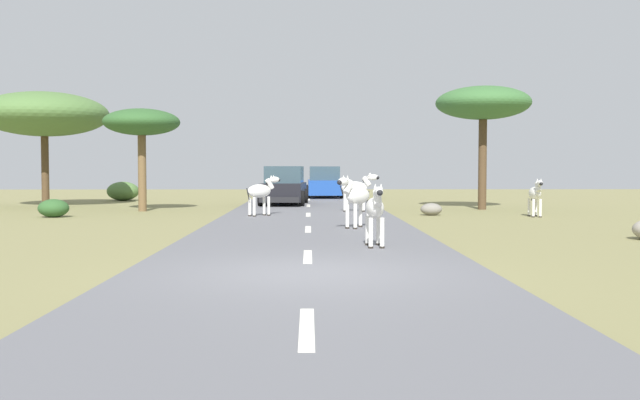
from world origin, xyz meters
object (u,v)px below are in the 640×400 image
(zebra_0, at_px, (375,209))
(car_0, at_px, (324,183))
(zebra_3, at_px, (356,196))
(zebra_1, at_px, (261,191))
(car_1, at_px, (284,187))
(tree_0, at_px, (142,124))
(tree_3, at_px, (44,115))
(zebra_4, at_px, (356,188))
(rock_1, at_px, (431,209))
(bush_1, at_px, (54,208))
(bush_2, at_px, (123,191))
(tree_1, at_px, (483,104))
(zebra_2, at_px, (535,194))

(zebra_0, distance_m, car_0, 25.04)
(zebra_3, bearing_deg, zebra_1, -23.11)
(car_1, relative_size, tree_0, 1.10)
(car_0, height_order, tree_3, tree_3)
(zebra_4, height_order, rock_1, zebra_4)
(tree_3, distance_m, bush_1, 8.17)
(car_0, bearing_deg, zebra_0, -89.30)
(zebra_3, bearing_deg, bush_2, -21.31)
(car_1, height_order, tree_1, tree_1)
(zebra_4, distance_m, tree_1, 6.67)
(zebra_3, bearing_deg, car_0, -51.98)
(tree_0, bearing_deg, car_0, 57.52)
(zebra_3, xyz_separation_m, car_0, (-0.45, 20.33, -0.08))
(zebra_3, bearing_deg, car_1, -42.52)
(zebra_2, distance_m, tree_3, 20.97)
(tree_3, distance_m, bush_2, 6.97)
(car_1, height_order, tree_0, tree_0)
(zebra_0, bearing_deg, bush_2, -65.18)
(tree_1, height_order, rock_1, tree_1)
(zebra_2, relative_size, car_1, 0.33)
(car_0, bearing_deg, zebra_1, -99.95)
(bush_1, bearing_deg, car_1, 44.56)
(car_1, distance_m, tree_0, 7.40)
(zebra_3, height_order, bush_2, zebra_3)
(zebra_2, relative_size, tree_0, 0.36)
(zebra_0, relative_size, zebra_1, 1.01)
(car_1, height_order, rock_1, car_1)
(tree_1, relative_size, tree_3, 0.91)
(zebra_1, distance_m, tree_3, 12.50)
(tree_3, xyz_separation_m, bush_1, (2.73, -6.73, -3.74))
(zebra_1, height_order, tree_1, tree_1)
(zebra_1, bearing_deg, car_0, 127.52)
(zebra_4, xyz_separation_m, tree_1, (5.33, 2.14, 3.38))
(zebra_3, xyz_separation_m, bush_1, (-10.20, 5.25, -0.61))
(tree_3, relative_size, bush_2, 3.35)
(zebra_0, height_order, zebra_1, zebra_1)
(tree_1, bearing_deg, car_0, 120.31)
(zebra_3, relative_size, tree_0, 0.37)
(zebra_2, relative_size, bush_1, 1.36)
(zebra_1, relative_size, zebra_4, 0.95)
(tree_3, relative_size, bush_1, 5.24)
(tree_0, relative_size, bush_2, 2.45)
(zebra_1, bearing_deg, tree_3, -167.63)
(zebra_2, xyz_separation_m, tree_0, (-14.52, 3.49, 2.65))
(zebra_3, height_order, car_1, car_1)
(zebra_3, bearing_deg, tree_1, -84.55)
(zebra_0, bearing_deg, zebra_1, -74.25)
(zebra_4, bearing_deg, zebra_3, 18.49)
(zebra_0, bearing_deg, tree_1, -113.47)
(bush_1, height_order, rock_1, bush_1)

